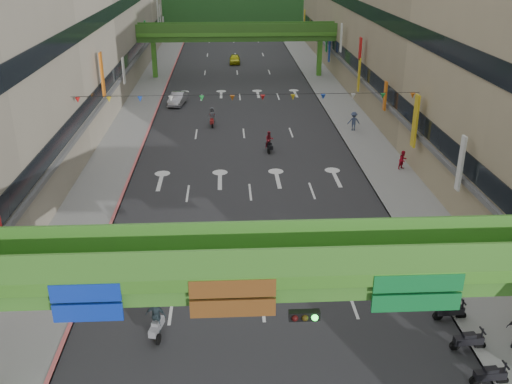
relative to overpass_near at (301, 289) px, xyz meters
name	(u,v)px	position (x,y,z in m)	size (l,w,h in m)	color
road_slab	(241,106)	(-0.93, 44.62, -5.20)	(18.00, 140.00, 0.02)	#28282B
sidewalk_left	(141,107)	(-11.93, 44.62, -5.13)	(4.00, 140.00, 0.15)	gray
sidewalk_right	(339,104)	(10.07, 44.62, -5.13)	(4.00, 140.00, 0.15)	gray
curb_left	(158,106)	(-10.03, 44.62, -5.12)	(0.20, 140.00, 0.18)	#CC5959
curb_right	(322,104)	(8.17, 44.62, -5.12)	(0.20, 140.00, 0.18)	gray
building_row_left	(56,19)	(-19.86, 44.62, 4.25)	(12.80, 95.00, 19.00)	#9E937F
building_row_right	(418,16)	(18.00, 44.62, 4.25)	(12.80, 95.00, 19.00)	gray
overpass_near	(301,289)	(0.00, 0.00, 0.00)	(28.00, 12.27, 7.10)	#4C9E2D
overpass_far	(237,36)	(-0.93, 59.62, 0.20)	(28.00, 2.20, 7.10)	#4C9E2D
hill_left	(178,7)	(-15.93, 154.62, -5.21)	(168.00, 140.00, 112.00)	#1C4419
hill_right	(307,0)	(24.07, 174.62, -5.21)	(208.00, 176.00, 128.00)	#1C4419
bunting_string	(248,98)	(-0.93, 24.62, 0.75)	(26.00, 0.36, 0.47)	black
scooter_rider_near	(159,262)	(-6.29, 9.46, -4.31)	(0.59, 1.60, 1.95)	black
scooter_rider_mid	(269,141)	(1.09, 29.30, -4.27)	(0.82, 1.59, 1.85)	black
scooter_rider_left	(156,319)	(-5.89, 4.34, -4.23)	(1.01, 1.58, 1.96)	gray
scooter_rider_far	(212,117)	(-3.95, 37.08, -4.25)	(0.79, 1.60, 1.91)	maroon
parked_scooter_row	(442,298)	(7.87, 5.96, -4.68)	(1.60, 11.55, 1.08)	black
car_silver	(178,99)	(-7.93, 45.56, -4.53)	(1.44, 4.12, 1.36)	#A7A5AD
car_yellow	(235,59)	(-1.14, 69.17, -4.54)	(1.58, 3.94, 1.34)	gold
pedestrian_red	(403,162)	(11.27, 24.30, -4.46)	(0.73, 0.57, 1.50)	#A60B1B
pedestrian_blue	(354,123)	(9.53, 34.62, -4.31)	(0.84, 0.54, 1.80)	#374260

